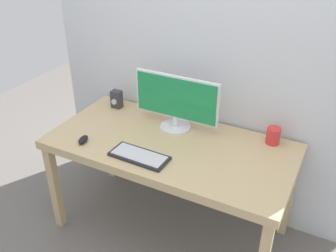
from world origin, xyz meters
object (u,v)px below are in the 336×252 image
at_px(audio_controller, 117,99).
at_px(keyboard_primary, 139,156).
at_px(desk, 170,152).
at_px(mouse, 83,140).
at_px(coffee_mug, 273,136).
at_px(monitor, 176,101).

bearing_deg(audio_controller, keyboard_primary, -44.92).
xyz_separation_m(desk, mouse, (-0.50, -0.25, 0.09)).
bearing_deg(audio_controller, coffee_mug, 1.88).
relative_size(desk, monitor, 2.65).
relative_size(monitor, audio_controller, 4.48).
xyz_separation_m(desk, audio_controller, (-0.59, 0.26, 0.14)).
distance_m(keyboard_primary, coffee_mug, 0.86).
bearing_deg(audio_controller, mouse, -80.50).
distance_m(monitor, coffee_mug, 0.67).
relative_size(desk, coffee_mug, 14.46).
distance_m(mouse, audio_controller, 0.52).
height_order(desk, coffee_mug, coffee_mug).
distance_m(desk, mouse, 0.57).
distance_m(desk, monitor, 0.34).
bearing_deg(coffee_mug, desk, -152.81).
bearing_deg(desk, coffee_mug, 27.19).
relative_size(monitor, keyboard_primary, 1.63).
bearing_deg(audio_controller, monitor, -7.23).
xyz_separation_m(desk, monitor, (-0.06, 0.19, 0.27)).
bearing_deg(monitor, desk, -73.63).
bearing_deg(mouse, keyboard_primary, -11.62).
distance_m(desk, keyboard_primary, 0.27).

